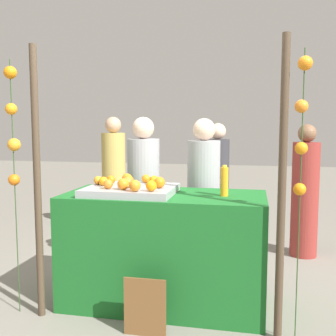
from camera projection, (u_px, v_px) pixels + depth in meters
The scene contains 27 objects.
ground_plane at pixel (164, 302), 3.45m from camera, with size 24.00×24.00×0.00m, color gray.
stall_counter at pixel (164, 249), 3.40m from camera, with size 1.66×0.77×0.94m, color #196023.
orange_tray at pixel (131, 190), 3.35m from camera, with size 0.72×0.60×0.06m, color #9EA0A5.
orange_0 at pixel (127, 178), 3.52m from camera, with size 0.09×0.09×0.09m, color orange.
orange_1 at pixel (159, 182), 3.27m from camera, with size 0.09×0.09×0.09m, color orange.
orange_2 at pixel (154, 180), 3.43m from camera, with size 0.08×0.08×0.08m, color orange.
orange_3 at pixel (129, 180), 3.43m from camera, with size 0.08×0.08×0.08m, color orange.
orange_4 at pixel (103, 181), 3.39m from camera, with size 0.08×0.08×0.08m, color orange.
orange_5 at pixel (98, 180), 3.46m from camera, with size 0.07×0.07×0.07m, color orange.
orange_6 at pixel (151, 186), 3.11m from camera, with size 0.08×0.08×0.08m, color orange.
orange_7 at pixel (128, 182), 3.28m from camera, with size 0.09×0.09×0.09m, color orange.
orange_8 at pixel (123, 184), 3.18m from camera, with size 0.09×0.09×0.09m, color orange.
orange_9 at pixel (111, 180), 3.48m from camera, with size 0.08×0.08×0.08m, color orange.
orange_10 at pixel (108, 184), 3.22m from camera, with size 0.08×0.08×0.08m, color orange.
orange_11 at pixel (135, 186), 3.10m from camera, with size 0.09×0.09×0.09m, color orange.
orange_12 at pixel (146, 179), 3.56m from camera, with size 0.07×0.07×0.07m, color orange.
juice_bottle at pixel (224, 181), 3.24m from camera, with size 0.06×0.06×0.25m.
chalkboard_sign at pixel (145, 308), 2.89m from camera, with size 0.31×0.03×0.44m.
vendor_left at pixel (144, 202), 4.03m from camera, with size 0.32×0.32×1.58m.
vendor_right at pixel (203, 205), 3.92m from camera, with size 0.31×0.31×1.57m.
crowd_person_0 at pixel (114, 180), 5.57m from camera, with size 0.32×0.32×1.62m.
crowd_person_1 at pixel (305, 195), 4.61m from camera, with size 0.30×0.30×1.52m.
crowd_person_2 at pixel (217, 186), 5.28m from camera, with size 0.31×0.31×1.53m.
canopy_post_left at pixel (37, 184), 3.11m from camera, with size 0.06×0.06×2.11m, color #473828.
canopy_post_right at pixel (282, 192), 2.74m from camera, with size 0.06×0.06×2.11m, color #473828.
garland_strand_left at pixel (13, 128), 3.13m from camera, with size 0.11×0.10×2.00m.
garland_strand_right at pixel (302, 124), 2.66m from camera, with size 0.10×0.10×2.00m.
Camera 1 is at (0.71, -3.23, 1.51)m, focal length 43.24 mm.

